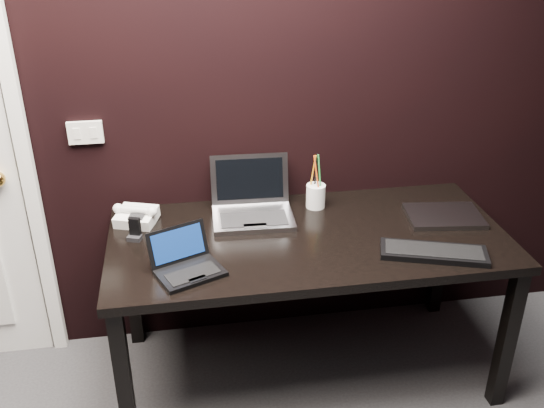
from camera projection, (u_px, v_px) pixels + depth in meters
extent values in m
plane|color=black|center=(226.00, 85.00, 2.66)|extent=(4.00, 0.00, 4.00)
cube|color=white|center=(25.00, 158.00, 2.62)|extent=(0.06, 0.05, 2.11)
cube|color=silver|center=(85.00, 133.00, 2.64)|extent=(0.15, 0.02, 0.10)
cube|color=silver|center=(77.00, 134.00, 2.62)|extent=(0.03, 0.01, 0.05)
cube|color=silver|center=(93.00, 133.00, 2.63)|extent=(0.03, 0.01, 0.05)
cube|color=black|center=(308.00, 239.00, 2.61)|extent=(1.70, 0.80, 0.04)
cube|color=black|center=(124.00, 383.00, 2.35)|extent=(0.06, 0.06, 0.70)
cube|color=black|center=(507.00, 339.00, 2.58)|extent=(0.06, 0.06, 0.70)
cube|color=black|center=(131.00, 282.00, 2.97)|extent=(0.06, 0.06, 0.70)
cube|color=black|center=(440.00, 254.00, 3.20)|extent=(0.06, 0.06, 0.70)
cube|color=black|center=(191.00, 273.00, 2.32)|extent=(0.29, 0.25, 0.02)
cube|color=black|center=(193.00, 273.00, 2.30)|extent=(0.22, 0.16, 0.00)
cube|color=black|center=(198.00, 279.00, 2.26)|extent=(0.07, 0.05, 0.00)
cube|color=black|center=(178.00, 244.00, 2.36)|extent=(0.24, 0.14, 0.14)
cube|color=#0A2052|center=(178.00, 244.00, 2.36)|extent=(0.21, 0.12, 0.11)
cube|color=#A09FA5|center=(253.00, 218.00, 2.71)|extent=(0.37, 0.27, 0.02)
cube|color=black|center=(254.00, 219.00, 2.67)|extent=(0.30, 0.15, 0.00)
cube|color=#A4A5AA|center=(255.00, 226.00, 2.61)|extent=(0.10, 0.05, 0.00)
cube|color=gray|center=(250.00, 179.00, 2.79)|extent=(0.36, 0.08, 0.22)
cube|color=black|center=(250.00, 179.00, 2.79)|extent=(0.31, 0.06, 0.18)
cube|color=black|center=(434.00, 253.00, 2.44)|extent=(0.45, 0.27, 0.02)
cube|color=black|center=(434.00, 250.00, 2.44)|extent=(0.40, 0.23, 0.00)
cube|color=gray|center=(444.00, 216.00, 2.73)|extent=(0.36, 0.28, 0.02)
cube|color=white|center=(137.00, 217.00, 2.68)|extent=(0.21, 0.20, 0.07)
cylinder|color=silver|center=(135.00, 210.00, 2.66)|extent=(0.16, 0.08, 0.03)
sphere|color=white|center=(118.00, 209.00, 2.67)|extent=(0.06, 0.06, 0.05)
sphere|color=white|center=(152.00, 211.00, 2.64)|extent=(0.06, 0.06, 0.05)
cube|color=black|center=(137.00, 216.00, 2.63)|extent=(0.08, 0.06, 0.01)
cube|color=black|center=(135.00, 228.00, 2.55)|extent=(0.05, 0.04, 0.10)
cube|color=black|center=(135.00, 238.00, 2.55)|extent=(0.07, 0.06, 0.02)
cylinder|color=white|center=(316.00, 196.00, 2.81)|extent=(0.11, 0.11, 0.11)
cylinder|color=#C77B12|center=(313.00, 172.00, 2.76)|extent=(0.03, 0.03, 0.17)
cylinder|color=#238337|center=(319.00, 172.00, 2.76)|extent=(0.02, 0.02, 0.17)
cylinder|color=black|center=(316.00, 171.00, 2.77)|extent=(0.02, 0.02, 0.17)
cylinder|color=#BE4311|center=(316.00, 173.00, 2.75)|extent=(0.03, 0.03, 0.17)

